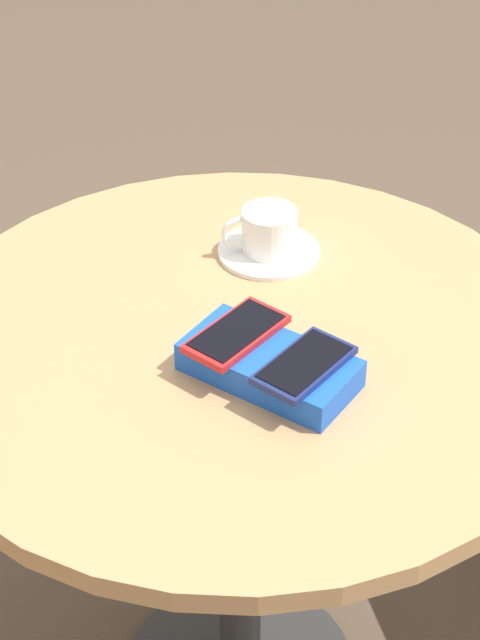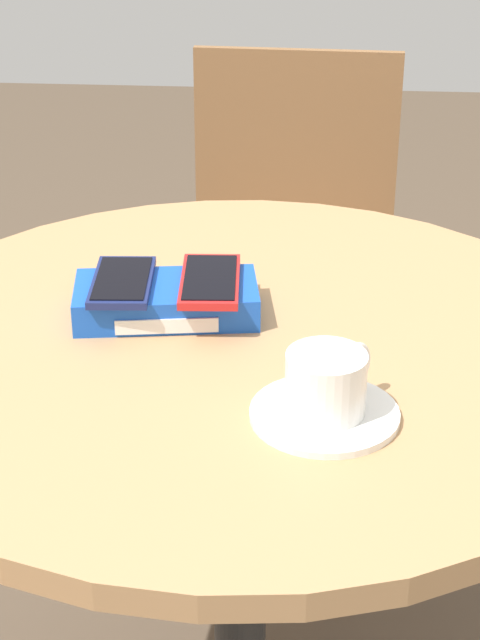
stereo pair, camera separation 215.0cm
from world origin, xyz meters
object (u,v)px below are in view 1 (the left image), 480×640
(phone_box, at_px, (269,365))
(coffee_cup, at_px, (268,230))
(round_table, at_px, (240,409))
(phone_navy, at_px, (304,365))
(phone_red, at_px, (237,333))
(saucer, at_px, (269,251))

(phone_box, relative_size, coffee_cup, 2.32)
(round_table, bearing_deg, phone_navy, 164.53)
(phone_red, bearing_deg, coffee_cup, -57.38)
(round_table, height_order, saucer, saucer)
(round_table, xyz_separation_m, phone_box, (-0.09, 0.05, 0.16))
(phone_navy, height_order, coffee_cup, coffee_cup)
(saucer, distance_m, coffee_cup, 0.04)
(phone_box, height_order, saucer, phone_box)
(round_table, bearing_deg, coffee_cup, -59.34)
(round_table, xyz_separation_m, phone_navy, (-0.14, 0.04, 0.18))
(round_table, distance_m, phone_navy, 0.24)
(phone_navy, bearing_deg, saucer, -41.06)
(phone_red, xyz_separation_m, coffee_cup, (0.14, -0.22, -0.00))
(phone_box, bearing_deg, phone_navy, -173.56)
(saucer, relative_size, coffee_cup, 1.53)
(coffee_cup, bearing_deg, phone_red, 122.62)
(phone_navy, height_order, saucer, phone_navy)
(phone_navy, distance_m, coffee_cup, 0.32)
(round_table, relative_size, phone_box, 3.84)
(round_table, distance_m, saucer, 0.24)
(round_table, bearing_deg, saucer, -59.99)
(phone_red, bearing_deg, phone_navy, -174.69)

